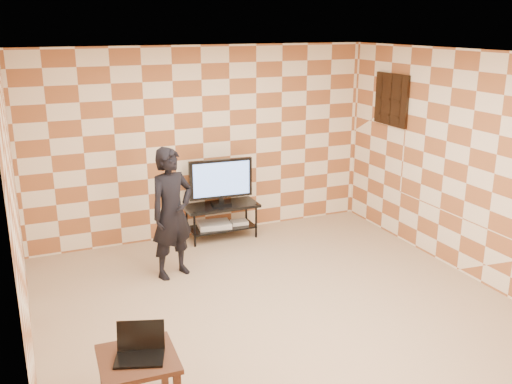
# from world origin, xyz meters

# --- Properties ---
(floor) EXTENTS (5.00, 5.00, 0.00)m
(floor) POSITION_xyz_m (0.00, 0.00, 0.00)
(floor) COLOR tan
(floor) RESTS_ON ground
(wall_back) EXTENTS (5.00, 0.02, 2.70)m
(wall_back) POSITION_xyz_m (0.00, 2.50, 1.35)
(wall_back) COLOR #F4E0BE
(wall_back) RESTS_ON ground
(wall_front) EXTENTS (5.00, 0.02, 2.70)m
(wall_front) POSITION_xyz_m (0.00, -2.50, 1.35)
(wall_front) COLOR #F4E0BE
(wall_front) RESTS_ON ground
(wall_left) EXTENTS (0.02, 5.00, 2.70)m
(wall_left) POSITION_xyz_m (-2.50, 0.00, 1.35)
(wall_left) COLOR #F4E0BE
(wall_left) RESTS_ON ground
(wall_right) EXTENTS (0.02, 5.00, 2.70)m
(wall_right) POSITION_xyz_m (2.50, 0.00, 1.35)
(wall_right) COLOR #F4E0BE
(wall_right) RESTS_ON ground
(ceiling) EXTENTS (5.00, 5.00, 0.02)m
(ceiling) POSITION_xyz_m (0.00, 0.00, 2.70)
(ceiling) COLOR white
(ceiling) RESTS_ON wall_back
(wall_art) EXTENTS (0.04, 0.72, 0.72)m
(wall_art) POSITION_xyz_m (2.47, 1.55, 1.95)
(wall_art) COLOR black
(wall_art) RESTS_ON wall_right
(tv_stand) EXTENTS (1.05, 0.47, 0.50)m
(tv_stand) POSITION_xyz_m (0.15, 2.22, 0.37)
(tv_stand) COLOR black
(tv_stand) RESTS_ON floor
(tv) EXTENTS (0.91, 0.19, 0.66)m
(tv) POSITION_xyz_m (0.15, 2.22, 0.87)
(tv) COLOR black
(tv) RESTS_ON tv_stand
(dvd_player) EXTENTS (0.49, 0.38, 0.08)m
(dvd_player) POSITION_xyz_m (0.04, 2.22, 0.21)
(dvd_player) COLOR silver
(dvd_player) RESTS_ON tv_stand
(game_console) EXTENTS (0.25, 0.19, 0.05)m
(game_console) POSITION_xyz_m (0.42, 2.20, 0.20)
(game_console) COLOR silver
(game_console) RESTS_ON tv_stand
(side_table) EXTENTS (0.62, 0.62, 0.50)m
(side_table) POSITION_xyz_m (-1.75, -1.15, 0.41)
(side_table) COLOR #33190F
(side_table) RESTS_ON floor
(laptop) EXTENTS (0.45, 0.40, 0.25)m
(laptop) POSITION_xyz_m (-1.72, -1.14, 0.55)
(laptop) COLOR black
(laptop) RESTS_ON side_table
(person) EXTENTS (0.68, 0.56, 1.60)m
(person) POSITION_xyz_m (-0.81, 1.26, 0.80)
(person) COLOR black
(person) RESTS_ON floor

